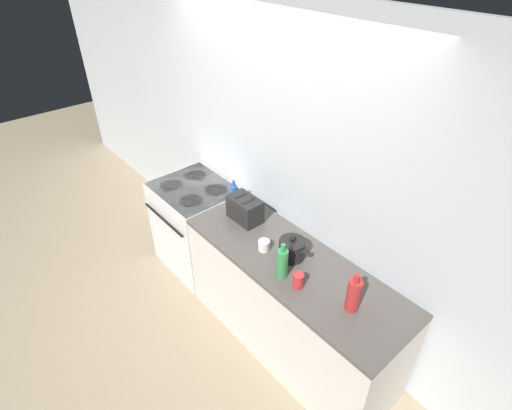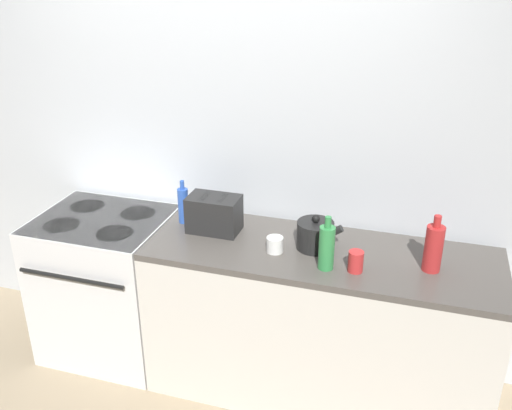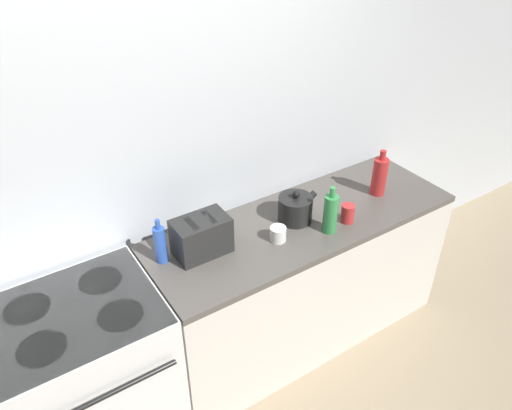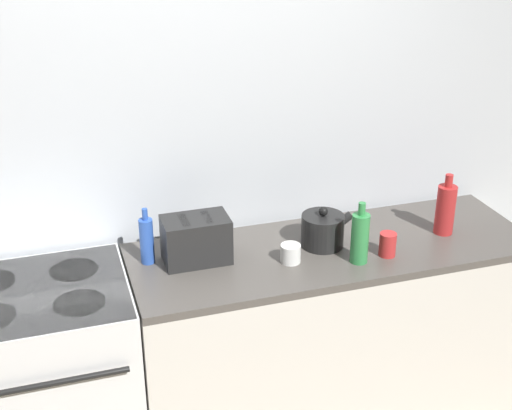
{
  "view_description": "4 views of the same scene",
  "coord_description": "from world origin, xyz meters",
  "px_view_note": "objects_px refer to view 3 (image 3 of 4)",
  "views": [
    {
      "loc": [
        2.11,
        -1.28,
        2.91
      ],
      "look_at": [
        0.2,
        0.36,
        1.15
      ],
      "focal_mm": 28.0,
      "sensor_mm": 36.0,
      "label": 1
    },
    {
      "loc": [
        1.09,
        -2.28,
        2.37
      ],
      "look_at": [
        0.29,
        0.35,
        1.11
      ],
      "focal_mm": 40.0,
      "sensor_mm": 36.0,
      "label": 2
    },
    {
      "loc": [
        -0.84,
        -1.47,
        2.58
      ],
      "look_at": [
        0.37,
        0.38,
        1.08
      ],
      "focal_mm": 35.0,
      "sensor_mm": 36.0,
      "label": 3
    },
    {
      "loc": [
        -0.54,
        -2.3,
        2.44
      ],
      "look_at": [
        0.3,
        0.37,
        1.15
      ],
      "focal_mm": 50.0,
      "sensor_mm": 36.0,
      "label": 4
    }
  ],
  "objects_px": {
    "stove": "(91,374)",
    "cup_red": "(348,213)",
    "bottle_green": "(330,213)",
    "bottle_blue": "(160,244)",
    "bottle_red": "(379,176)",
    "kettle": "(296,208)",
    "cup_white": "(278,234)",
    "toaster": "(201,236)"
  },
  "relations": [
    {
      "from": "kettle",
      "to": "cup_white",
      "type": "relative_size",
      "value": 2.76
    },
    {
      "from": "bottle_blue",
      "to": "bottle_green",
      "type": "xyz_separation_m",
      "value": [
        0.88,
        -0.27,
        0.01
      ]
    },
    {
      "from": "bottle_green",
      "to": "cup_red",
      "type": "distance_m",
      "value": 0.16
    },
    {
      "from": "bottle_red",
      "to": "cup_red",
      "type": "xyz_separation_m",
      "value": [
        -0.35,
        -0.12,
        -0.07
      ]
    },
    {
      "from": "toaster",
      "to": "cup_red",
      "type": "xyz_separation_m",
      "value": [
        0.82,
        -0.21,
        -0.05
      ]
    },
    {
      "from": "stove",
      "to": "cup_red",
      "type": "xyz_separation_m",
      "value": [
        1.51,
        -0.15,
        0.5
      ]
    },
    {
      "from": "kettle",
      "to": "bottle_red",
      "type": "height_order",
      "value": "bottle_red"
    },
    {
      "from": "stove",
      "to": "bottle_red",
      "type": "xyz_separation_m",
      "value": [
        1.86,
        -0.03,
        0.57
      ]
    },
    {
      "from": "stove",
      "to": "toaster",
      "type": "height_order",
      "value": "toaster"
    },
    {
      "from": "toaster",
      "to": "stove",
      "type": "bearing_deg",
      "value": -175.26
    },
    {
      "from": "bottle_blue",
      "to": "stove",
      "type": "bearing_deg",
      "value": -167.71
    },
    {
      "from": "bottle_red",
      "to": "bottle_blue",
      "type": "distance_m",
      "value": 1.38
    },
    {
      "from": "bottle_red",
      "to": "bottle_blue",
      "type": "bearing_deg",
      "value": 174.35
    },
    {
      "from": "stove",
      "to": "cup_white",
      "type": "relative_size",
      "value": 10.29
    },
    {
      "from": "bottle_green",
      "to": "bottle_red",
      "type": "bearing_deg",
      "value": 15.05
    },
    {
      "from": "kettle",
      "to": "bottle_blue",
      "type": "bearing_deg",
      "value": 174.1
    },
    {
      "from": "kettle",
      "to": "bottle_red",
      "type": "bearing_deg",
      "value": -5.31
    },
    {
      "from": "bottle_red",
      "to": "cup_white",
      "type": "bearing_deg",
      "value": -176.53
    },
    {
      "from": "bottle_green",
      "to": "bottle_blue",
      "type": "bearing_deg",
      "value": 162.88
    },
    {
      "from": "bottle_red",
      "to": "bottle_green",
      "type": "bearing_deg",
      "value": -164.95
    },
    {
      "from": "kettle",
      "to": "cup_red",
      "type": "bearing_deg",
      "value": -36.73
    },
    {
      "from": "stove",
      "to": "kettle",
      "type": "relative_size",
      "value": 3.73
    },
    {
      "from": "bottle_red",
      "to": "bottle_blue",
      "type": "height_order",
      "value": "bottle_red"
    },
    {
      "from": "toaster",
      "to": "bottle_green",
      "type": "xyz_separation_m",
      "value": [
        0.67,
        -0.22,
        0.02
      ]
    },
    {
      "from": "toaster",
      "to": "bottle_red",
      "type": "xyz_separation_m",
      "value": [
        1.17,
        -0.09,
        0.02
      ]
    },
    {
      "from": "stove",
      "to": "bottle_blue",
      "type": "distance_m",
      "value": 0.74
    },
    {
      "from": "bottle_green",
      "to": "cup_white",
      "type": "relative_size",
      "value": 3.18
    },
    {
      "from": "cup_red",
      "to": "toaster",
      "type": "bearing_deg",
      "value": 165.66
    },
    {
      "from": "stove",
      "to": "kettle",
      "type": "height_order",
      "value": "kettle"
    },
    {
      "from": "kettle",
      "to": "bottle_blue",
      "type": "relative_size",
      "value": 0.95
    },
    {
      "from": "toaster",
      "to": "bottle_green",
      "type": "relative_size",
      "value": 1.02
    },
    {
      "from": "bottle_blue",
      "to": "bottle_green",
      "type": "height_order",
      "value": "bottle_green"
    },
    {
      "from": "stove",
      "to": "toaster",
      "type": "bearing_deg",
      "value": 4.74
    },
    {
      "from": "bottle_green",
      "to": "cup_white",
      "type": "height_order",
      "value": "bottle_green"
    },
    {
      "from": "bottle_red",
      "to": "bottle_green",
      "type": "distance_m",
      "value": 0.52
    },
    {
      "from": "bottle_blue",
      "to": "cup_red",
      "type": "distance_m",
      "value": 1.06
    },
    {
      "from": "bottle_red",
      "to": "kettle",
      "type": "bearing_deg",
      "value": 174.69
    },
    {
      "from": "bottle_blue",
      "to": "cup_red",
      "type": "height_order",
      "value": "bottle_blue"
    },
    {
      "from": "toaster",
      "to": "cup_red",
      "type": "bearing_deg",
      "value": -14.34
    },
    {
      "from": "stove",
      "to": "cup_white",
      "type": "distance_m",
      "value": 1.19
    },
    {
      "from": "bottle_red",
      "to": "cup_red",
      "type": "distance_m",
      "value": 0.38
    },
    {
      "from": "stove",
      "to": "bottle_red",
      "type": "relative_size",
      "value": 3.09
    }
  ]
}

